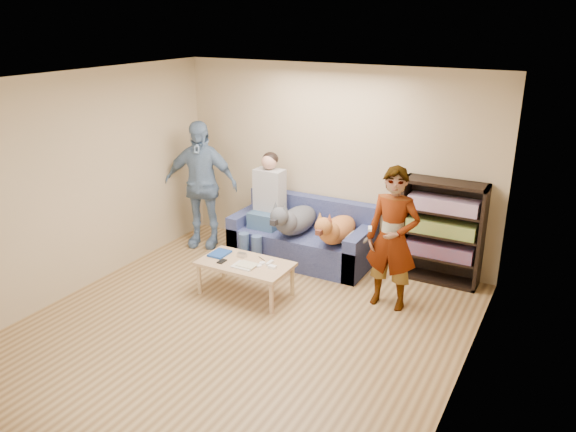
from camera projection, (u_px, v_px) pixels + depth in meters
The scene contains 26 objects.
ground at pixel (234, 334), 5.92m from camera, with size 5.00×5.00×0.00m, color brown.
ceiling at pixel (224, 83), 5.04m from camera, with size 5.00×5.00×0.00m, color white.
wall_back at pixel (334, 163), 7.55m from camera, with size 4.50×4.50×0.00m, color tan.
wall_left at pixel (68, 187), 6.49m from camera, with size 5.00×5.00×0.00m, color tan.
wall_right at pixel (464, 265), 4.47m from camera, with size 5.00×5.00×0.00m, color tan.
blanket at pixel (351, 238), 7.14m from camera, with size 0.44×0.37×0.15m, color silver.
person_standing_right at pixel (393, 239), 6.26m from camera, with size 0.60×0.39×1.65m, color gray.
person_standing_left at pixel (201, 184), 7.94m from camera, with size 1.07×0.44×1.82m, color #7B98C5.
held_controller at pixel (370, 229), 6.13m from camera, with size 0.04×0.11×0.03m, color white.
notebook_blue at pixel (220, 253), 6.85m from camera, with size 0.20×0.26×0.03m, color #1B4399.
papers at pixel (244, 266), 6.52m from camera, with size 0.26×0.20×0.01m, color silver.
magazine at pixel (247, 265), 6.52m from camera, with size 0.22×0.17×0.01m, color beige.
camera_silver at pixel (242, 255), 6.77m from camera, with size 0.11×0.06×0.05m, color silver.
controller_a at pixel (270, 263), 6.58m from camera, with size 0.04×0.13×0.03m, color white.
controller_b at pixel (272, 267), 6.48m from camera, with size 0.09×0.06×0.03m, color white.
headphone_cup_a at pixel (259, 266), 6.52m from camera, with size 0.07×0.07×0.02m, color white.
headphone_cup_b at pixel (262, 263), 6.59m from camera, with size 0.07×0.07×0.02m, color white.
pen_orange at pixel (236, 267), 6.51m from camera, with size 0.01×0.01×0.14m, color orange.
pen_black at pixel (262, 259), 6.72m from camera, with size 0.01×0.01×0.14m, color black.
wallet at pixel (222, 261), 6.64m from camera, with size 0.07×0.12×0.01m, color black.
sofa at pixel (303, 239), 7.67m from camera, with size 1.90×0.85×0.82m.
person_seated at pixel (266, 202), 7.63m from camera, with size 0.40×0.73×1.47m.
dog_gray at pixel (294, 220), 7.40m from camera, with size 0.39×1.24×0.56m.
dog_tan at pixel (336, 230), 7.11m from camera, with size 0.36×1.14×0.52m.
coffee_table at pixel (245, 266), 6.65m from camera, with size 1.10×0.60×0.42m.
bookshelf at pixel (442, 230), 6.92m from camera, with size 1.00×0.34×1.30m.
Camera 1 is at (2.95, -4.25, 3.19)m, focal length 35.00 mm.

